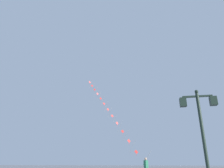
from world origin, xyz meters
The scene contains 3 objects.
twin_lantern_lamp_post centered at (2.14, 8.37, 3.10)m, with size 1.58×0.28×4.44m.
kite_train centered at (-5.67, 26.81, 8.22)m, with size 10.83×15.42×15.72m.
kite_flyer centered at (-0.59, 17.96, 0.90)m, with size 0.45×0.60×1.71m.
Camera 1 is at (-0.06, -1.19, 1.33)m, focal length 33.31 mm.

